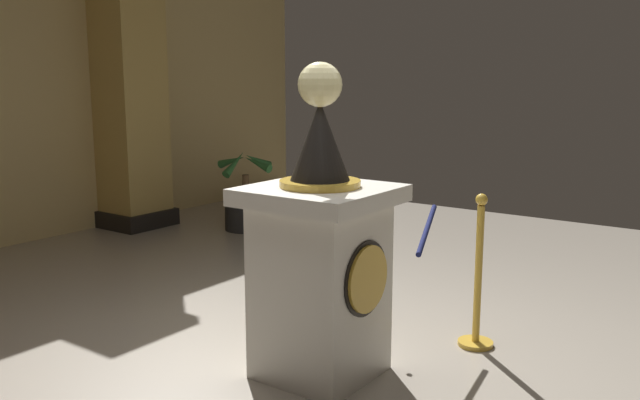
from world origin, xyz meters
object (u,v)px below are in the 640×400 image
Objects in this scene: pedestal_clock at (321,258)px; potted_palm_right at (246,206)px; stanchion_near at (478,293)px; stanchion_far at (281,274)px.

pedestal_clock is 4.12m from potted_palm_right.
pedestal_clock is 1.94× the size of potted_palm_right.
stanchion_near is 4.06m from potted_palm_right.
stanchion_far reaches higher than stanchion_near.
pedestal_clock is 1.76× the size of stanchion_far.
stanchion_far is at bearing 54.42° from pedestal_clock.
stanchion_near is at bearing -115.66° from potted_palm_right.
stanchion_near is 1.41m from stanchion_far.
stanchion_near reaches higher than potted_palm_right.
pedestal_clock is at bearing 148.04° from stanchion_near.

